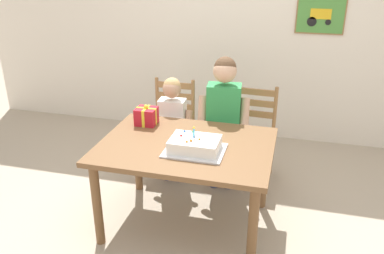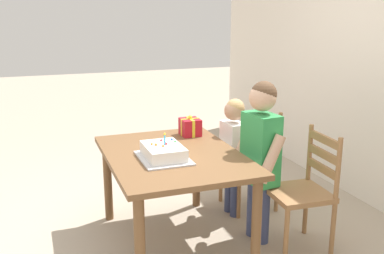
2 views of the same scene
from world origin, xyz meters
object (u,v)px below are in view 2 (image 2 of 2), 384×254
at_px(child_younger, 233,146).
at_px(chair_right, 304,191).
at_px(chair_left, 253,158).
at_px(birthday_cake, 163,152).
at_px(dining_table, 173,166).
at_px(gift_box_red_large, 190,127).
at_px(child_older, 260,146).

bearing_deg(child_younger, chair_right, 19.15).
bearing_deg(chair_left, birthday_cake, -63.34).
relative_size(birthday_cake, chair_right, 0.48).
xyz_separation_m(dining_table, birthday_cake, (0.10, -0.10, 0.15)).
relative_size(dining_table, gift_box_red_large, 7.40).
relative_size(dining_table, child_younger, 1.26).
relative_size(chair_left, child_older, 0.72).
height_order(dining_table, child_older, child_older).
xyz_separation_m(gift_box_red_large, chair_left, (0.03, 0.60, -0.34)).
height_order(chair_right, child_older, child_older).
xyz_separation_m(chair_right, child_younger, (-0.72, -0.25, 0.17)).
xyz_separation_m(chair_left, child_younger, (0.09, -0.25, 0.17)).
relative_size(chair_right, child_younger, 0.88).
bearing_deg(child_younger, child_older, -0.06).
xyz_separation_m(dining_table, gift_box_red_large, (-0.43, 0.29, 0.17)).
bearing_deg(dining_table, gift_box_red_large, 145.87).
bearing_deg(gift_box_red_large, dining_table, -34.13).
distance_m(dining_table, chair_right, 1.00).
relative_size(birthday_cake, child_older, 0.35).
xyz_separation_m(birthday_cake, child_older, (0.07, 0.75, -0.01)).
bearing_deg(birthday_cake, child_younger, 118.59).
height_order(child_older, child_younger, child_older).
distance_m(gift_box_red_large, chair_left, 0.69).
bearing_deg(gift_box_red_large, child_younger, 71.48).
bearing_deg(chair_left, dining_table, -65.64).
bearing_deg(birthday_cake, chair_left, 116.66).
relative_size(chair_left, chair_right, 1.00).
distance_m(birthday_cake, chair_right, 1.09).
bearing_deg(child_younger, birthday_cake, -61.41).
bearing_deg(dining_table, chair_left, 114.36).
distance_m(chair_left, child_younger, 0.32).
xyz_separation_m(gift_box_red_large, child_older, (0.60, 0.35, -0.03)).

